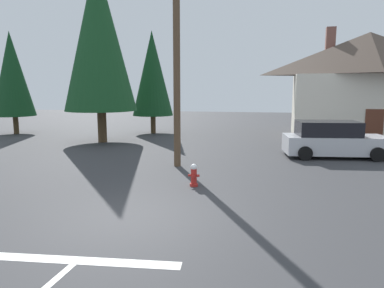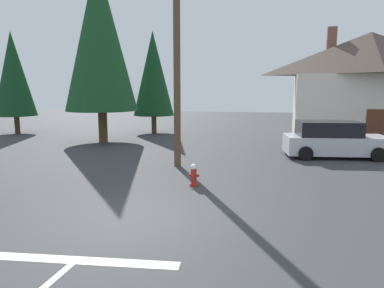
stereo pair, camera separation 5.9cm
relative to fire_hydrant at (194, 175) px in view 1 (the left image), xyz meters
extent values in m
cube|color=#38383A|center=(-0.93, -3.11, -0.42)|extent=(80.00, 80.00, 0.10)
cube|color=silver|center=(-1.24, -5.41, -0.37)|extent=(3.91, 0.58, 0.01)
cylinder|color=#AD231E|center=(0.00, 0.00, -0.33)|extent=(0.27, 0.27, 0.09)
cylinder|color=#AD231E|center=(0.00, 0.00, -0.03)|extent=(0.20, 0.20, 0.50)
sphere|color=white|center=(0.00, 0.00, 0.28)|extent=(0.22, 0.22, 0.22)
cylinder|color=#AD231E|center=(-0.14, 0.00, -0.01)|extent=(0.09, 0.08, 0.08)
cylinder|color=#AD231E|center=(0.14, 0.00, -0.01)|extent=(0.09, 0.08, 0.08)
cylinder|color=#AD231E|center=(0.00, -0.14, -0.01)|extent=(0.10, 0.09, 0.10)
cylinder|color=brown|center=(-1.21, 2.89, 4.52)|extent=(0.28, 0.28, 9.79)
cube|color=silver|center=(8.93, 13.56, 1.66)|extent=(9.25, 5.68, 4.07)
pyramid|color=brown|center=(8.93, 13.56, 5.02)|extent=(9.99, 6.14, 2.64)
cube|color=brown|center=(6.74, 14.62, 5.68)|extent=(0.63, 0.63, 2.38)
cube|color=#592D1E|center=(8.77, 10.96, 0.63)|extent=(1.00, 0.12, 2.00)
cube|color=silver|center=(5.64, 6.14, 0.22)|extent=(4.74, 2.30, 0.83)
cube|color=black|center=(5.28, 6.10, 0.98)|extent=(2.89, 1.91, 0.68)
cylinder|color=black|center=(7.11, 7.22, -0.05)|extent=(0.66, 0.28, 0.64)
cylinder|color=black|center=(7.28, 5.35, -0.05)|extent=(0.66, 0.28, 0.64)
cylinder|color=black|center=(4.00, 6.93, -0.05)|extent=(0.66, 0.28, 0.64)
cylinder|color=black|center=(4.18, 5.05, -0.05)|extent=(0.66, 0.28, 0.64)
cylinder|color=#4C3823|center=(-5.30, 13.14, 0.27)|extent=(0.36, 0.36, 1.29)
cone|color=#143D1E|center=(-5.30, 13.14, 3.85)|extent=(2.86, 2.86, 5.86)
cylinder|color=#4C3823|center=(-14.80, 11.10, 0.27)|extent=(0.35, 0.35, 1.28)
cone|color=#143D1E|center=(-14.80, 11.10, 3.81)|extent=(2.83, 2.83, 5.81)
cylinder|color=#4C3823|center=(-7.11, 8.57, 0.58)|extent=(0.53, 0.53, 1.89)
cone|color=#194723|center=(-7.11, 8.57, 5.83)|extent=(4.20, 4.20, 8.62)
camera|label=1|loc=(1.97, -11.12, 2.85)|focal=32.94mm
camera|label=2|loc=(2.03, -11.11, 2.85)|focal=32.94mm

